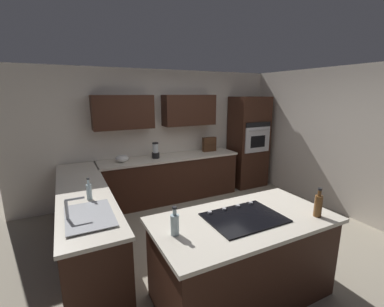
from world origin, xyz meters
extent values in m
plane|color=#9E937F|center=(0.00, 0.00, 0.00)|extent=(14.00, 14.00, 0.00)
cube|color=silver|center=(0.00, -2.10, 1.30)|extent=(6.00, 0.10, 2.60)
cube|color=#381E14|center=(-0.40, -1.88, 1.80)|extent=(1.10, 0.34, 0.62)
cube|color=#381E14|center=(0.95, -1.88, 1.80)|extent=(1.10, 0.34, 0.62)
cube|color=silver|center=(-2.45, -0.30, 1.30)|extent=(0.10, 4.00, 2.60)
cube|color=#381E14|center=(0.10, -1.72, 0.43)|extent=(2.80, 0.60, 0.86)
cube|color=silver|center=(0.10, -1.72, 0.88)|extent=(2.84, 0.64, 0.04)
cube|color=#381E14|center=(1.82, -0.55, 0.43)|extent=(0.60, 2.90, 0.86)
cube|color=silver|center=(1.82, -0.55, 0.88)|extent=(0.64, 2.94, 0.04)
cube|color=#381E14|center=(0.42, 1.07, 0.43)|extent=(1.80, 0.90, 0.86)
cube|color=silver|center=(0.42, 1.07, 0.88)|extent=(1.88, 0.98, 0.04)
cube|color=#381E14|center=(-1.85, -1.72, 1.03)|extent=(0.80, 0.60, 2.07)
cube|color=silver|center=(-1.85, -1.41, 1.14)|extent=(0.66, 0.03, 0.56)
cube|color=black|center=(-1.85, -1.39, 1.10)|extent=(0.40, 0.01, 0.26)
cube|color=black|center=(-1.85, -1.41, 1.47)|extent=(0.66, 0.02, 0.11)
cylinder|color=silver|center=(-1.85, -1.37, 1.36)|extent=(0.56, 0.02, 0.02)
cube|color=#515456|center=(1.82, 0.16, 0.91)|extent=(0.40, 0.30, 0.02)
cube|color=#515456|center=(1.82, 0.50, 0.91)|extent=(0.40, 0.30, 0.02)
cube|color=#B7BABF|center=(1.82, 0.33, 0.92)|extent=(0.46, 0.70, 0.01)
cylinder|color=#B7BABF|center=(2.02, 0.33, 1.01)|extent=(0.03, 0.03, 0.22)
cylinder|color=#B7BABF|center=(1.94, 0.33, 1.12)|extent=(0.18, 0.02, 0.02)
cube|color=black|center=(0.42, 1.07, 0.91)|extent=(0.76, 0.56, 0.01)
cylinder|color=#B2B2B7|center=(0.15, 0.84, 0.92)|extent=(0.04, 0.04, 0.02)
cylinder|color=#B2B2B7|center=(0.33, 0.84, 0.92)|extent=(0.04, 0.04, 0.02)
cylinder|color=#B2B2B7|center=(0.51, 0.84, 0.92)|extent=(0.04, 0.04, 0.02)
cylinder|color=#B2B2B7|center=(0.69, 0.84, 0.92)|extent=(0.04, 0.04, 0.02)
cylinder|color=black|center=(0.40, -1.74, 0.96)|extent=(0.15, 0.15, 0.11)
cylinder|color=silver|center=(0.40, -1.74, 1.10)|extent=(0.11, 0.11, 0.17)
cylinder|color=black|center=(0.40, -1.74, 1.20)|extent=(0.12, 0.12, 0.03)
ellipsoid|color=white|center=(1.05, -1.74, 0.97)|extent=(0.24, 0.24, 0.13)
cube|color=#472B19|center=(-0.85, -1.80, 1.05)|extent=(0.30, 0.10, 0.31)
cube|color=#472B19|center=(-0.85, -1.75, 1.05)|extent=(0.29, 0.02, 0.02)
cylinder|color=silver|center=(1.77, -0.15, 0.99)|extent=(0.06, 0.06, 0.19)
cylinder|color=silver|center=(1.77, -0.15, 1.12)|extent=(0.03, 0.03, 0.06)
cylinder|color=black|center=(1.77, -0.15, 1.16)|extent=(0.03, 0.03, 0.02)
cylinder|color=silver|center=(1.17, 1.04, 0.99)|extent=(0.08, 0.08, 0.19)
cylinder|color=silver|center=(1.17, 1.04, 1.12)|extent=(0.04, 0.04, 0.06)
cylinder|color=black|center=(1.17, 1.04, 1.16)|extent=(0.04, 0.04, 0.02)
cylinder|color=brown|center=(-0.28, 1.37, 1.01)|extent=(0.08, 0.08, 0.22)
cylinder|color=brown|center=(-0.28, 1.37, 1.15)|extent=(0.04, 0.04, 0.06)
cylinder|color=black|center=(-0.28, 1.37, 1.19)|extent=(0.04, 0.04, 0.02)
camera|label=1|loc=(1.98, 2.98, 2.13)|focal=24.27mm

